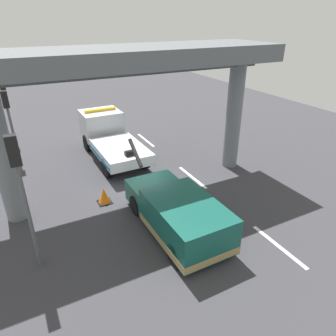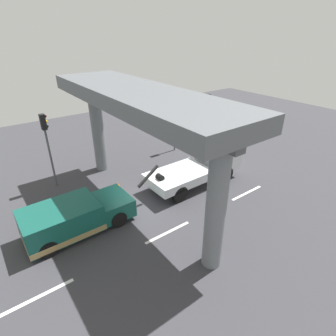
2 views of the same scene
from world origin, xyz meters
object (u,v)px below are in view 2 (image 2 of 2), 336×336
at_px(towed_van_green, 74,218).
at_px(traffic_light_mid, 208,107).
at_px(tow_truck_white, 202,164).
at_px(traffic_light_far, 175,115).
at_px(traffic_light_near, 46,136).
at_px(traffic_cone_orange, 118,187).

height_order(towed_van_green, traffic_light_mid, traffic_light_mid).
height_order(tow_truck_white, traffic_light_far, traffic_light_far).
height_order(tow_truck_white, traffic_light_near, traffic_light_near).
distance_m(tow_truck_white, traffic_light_far, 5.52).
bearing_deg(traffic_light_mid, towed_van_green, -159.82).
distance_m(traffic_light_far, traffic_light_mid, 3.50).
bearing_deg(traffic_light_near, towed_van_green, -96.48).
bearing_deg(traffic_light_mid, traffic_light_near, -180.00).
height_order(traffic_light_far, traffic_light_mid, traffic_light_mid).
distance_m(tow_truck_white, traffic_light_mid, 7.40).
distance_m(towed_van_green, traffic_light_far, 11.44).
bearing_deg(traffic_light_far, towed_van_green, -153.65).
relative_size(tow_truck_white, towed_van_green, 1.39).
bearing_deg(towed_van_green, traffic_light_mid, 20.18).
bearing_deg(traffic_light_far, traffic_cone_orange, -155.58).
height_order(traffic_light_far, traffic_cone_orange, traffic_light_far).
height_order(towed_van_green, traffic_light_near, traffic_light_near).
bearing_deg(tow_truck_white, traffic_light_far, 71.43).
relative_size(towed_van_green, traffic_light_far, 1.31).
xyz_separation_m(towed_van_green, traffic_cone_orange, (3.33, 1.93, -0.44)).
xyz_separation_m(traffic_light_near, traffic_cone_orange, (2.76, -3.06, -3.03)).
xyz_separation_m(tow_truck_white, traffic_light_mid, (5.17, 4.98, 1.79)).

